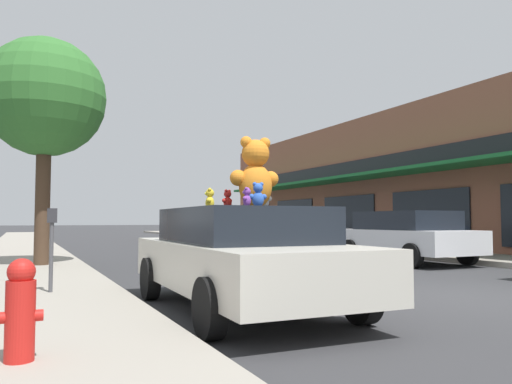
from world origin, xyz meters
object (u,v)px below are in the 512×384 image
teddy_bear_purple (247,197)px  teddy_bear_blue (258,195)px  teddy_bear_green (252,202)px  plush_art_car (242,255)px  fire_hydrant (20,310)px  teddy_bear_giant (255,174)px  street_tree (45,99)px  parking_meter (52,239)px  teddy_bear_brown (250,200)px  parked_car_far_right (284,232)px  teddy_bear_white (264,197)px  teddy_bear_red (228,199)px  parked_car_far_center (406,235)px  teddy_bear_yellow (210,199)px

teddy_bear_purple → teddy_bear_blue: bearing=168.6°
teddy_bear_green → teddy_bear_blue: 1.50m
plush_art_car → fire_hydrant: plush_art_car is taller
teddy_bear_giant → street_tree: (-2.47, 7.08, 2.39)m
parking_meter → street_tree: bearing=89.5°
teddy_bear_brown → parked_car_far_right: 14.21m
parked_car_far_right → plush_art_car: bearing=-120.8°
teddy_bear_brown → parking_meter: (-2.55, 1.68, -0.57)m
teddy_bear_green → parking_meter: bearing=28.2°
teddy_bear_white → parking_meter: teddy_bear_white is taller
teddy_bear_green → teddy_bear_brown: bearing=109.6°
street_tree → teddy_bear_red: bearing=-71.6°
parked_car_far_right → parking_meter: 14.37m
teddy_bear_purple → parking_meter: 3.37m
teddy_bear_green → parked_car_far_right: teddy_bear_green is taller
teddy_bear_purple → teddy_bear_brown: (0.44, 0.89, 0.01)m
teddy_bear_purple → parked_car_far_center: teddy_bear_purple is taller
teddy_bear_brown → teddy_bear_yellow: bearing=-119.2°
teddy_bear_giant → teddy_bear_red: size_ratio=3.60×
street_tree → parking_meter: street_tree is taller
fire_hydrant → teddy_bear_red: bearing=41.5°
teddy_bear_yellow → teddy_bear_purple: teddy_bear_yellow is taller
plush_art_car → parking_meter: parking_meter is taller
fire_hydrant → teddy_bear_giant: bearing=33.8°
teddy_bear_blue → street_tree: bearing=-61.3°
teddy_bear_yellow → fire_hydrant: bearing=-17.3°
teddy_bear_white → fire_hydrant: (-3.16, -2.15, -1.03)m
teddy_bear_green → teddy_bear_brown: teddy_bear_brown is taller
teddy_bear_giant → teddy_bear_yellow: (-0.24, 1.20, -0.31)m
teddy_bear_purple → teddy_bear_red: (0.16, 1.03, 0.02)m
street_tree → parking_meter: size_ratio=4.44×
teddy_bear_red → teddy_bear_white: bearing=124.2°
teddy_bear_brown → parked_car_far_center: size_ratio=0.06×
plush_art_car → teddy_bear_green: teddy_bear_green is taller
teddy_bear_white → parking_meter: bearing=32.1°
teddy_bear_yellow → teddy_bear_red: bearing=22.3°
teddy_bear_brown → fire_hydrant: 3.84m
teddy_bear_giant → fire_hydrant: 3.78m
teddy_bear_yellow → teddy_bear_giant: bearing=34.4°
teddy_bear_brown → plush_art_car: bearing=-5.8°
teddy_bear_red → fire_hydrant: 3.72m
plush_art_car → parked_car_far_right: size_ratio=1.06×
teddy_bear_blue → plush_art_car: bearing=-78.8°
plush_art_car → parked_car_far_right: bearing=60.4°
teddy_bear_giant → fire_hydrant: teddy_bear_giant is taller
teddy_bear_red → parked_car_far_right: 14.23m
plush_art_car → parked_car_far_right: parked_car_far_right is taller
teddy_bear_green → parking_meter: (-2.91, 0.99, -0.56)m
teddy_bear_green → parking_meter: size_ratio=0.19×
plush_art_car → fire_hydrant: size_ratio=5.95×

